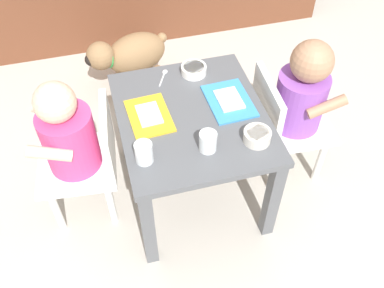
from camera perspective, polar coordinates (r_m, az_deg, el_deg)
ground_plane at (r=1.83m, az=0.00°, el=-5.89°), size 7.00×7.00×0.00m
dining_table at (r=1.55m, az=0.00°, el=1.83°), size 0.51×0.59×0.43m
seated_child_left at (r=1.54m, az=-15.50°, el=0.65°), size 0.31×0.31×0.63m
seated_child_right at (r=1.67m, az=13.84°, el=5.96°), size 0.29×0.29×0.64m
dog at (r=2.18m, az=-8.21°, el=11.60°), size 0.42×0.25×0.31m
food_tray_left at (r=1.50m, az=-5.66°, el=3.77°), size 0.15×0.20×0.02m
food_tray_right at (r=1.55m, az=4.90°, el=5.72°), size 0.16×0.21×0.02m
water_cup_left at (r=1.37m, az=2.11°, el=0.20°), size 0.06×0.06×0.07m
water_cup_right at (r=1.35m, az=-6.34°, el=-1.25°), size 0.06×0.06×0.07m
veggie_bowl_far at (r=1.66m, az=0.24°, el=9.78°), size 0.10×0.10×0.03m
cereal_bowl_left_side at (r=1.42m, az=8.58°, el=1.07°), size 0.09×0.09×0.04m
spoon_by_left_tray at (r=1.66m, az=-3.79°, el=8.94°), size 0.06×0.09×0.01m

